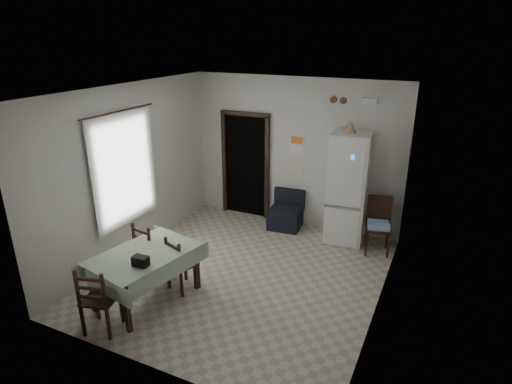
{
  "coord_description": "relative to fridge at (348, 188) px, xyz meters",
  "views": [
    {
      "loc": [
        2.73,
        -5.29,
        3.68
      ],
      "look_at": [
        0.0,
        0.5,
        1.25
      ],
      "focal_mm": 30.0,
      "sensor_mm": 36.0,
      "label": 1
    }
  ],
  "objects": [
    {
      "name": "window_recess",
      "position": [
        -3.31,
        -2.13,
        0.53
      ],
      "size": [
        0.1,
        1.2,
        1.6
      ],
      "primitive_type": "cube",
      "color": "silver",
      "rests_on": "ground"
    },
    {
      "name": "dining_chair_near_head",
      "position": [
        -2.2,
        -3.89,
        -0.54
      ],
      "size": [
        0.5,
        0.5,
        0.96
      ],
      "primitive_type": null,
      "rotation": [
        0.0,
        0.0,
        3.4
      ],
      "color": "black",
      "rests_on": "ground"
    },
    {
      "name": "emergency_light",
      "position": [
        0.19,
        0.28,
        1.53
      ],
      "size": [
        0.25,
        0.07,
        0.09
      ],
      "primitive_type": "cube",
      "color": "white",
      "rests_on": "ground"
    },
    {
      "name": "wall_back",
      "position": [
        -1.16,
        0.32,
        0.43
      ],
      "size": [
        4.2,
        0.02,
        2.9
      ],
      "primitive_type": null,
      "color": "silver",
      "rests_on": "ground"
    },
    {
      "name": "curtain",
      "position": [
        -3.2,
        -2.13,
        0.53
      ],
      "size": [
        0.02,
        1.45,
        1.85
      ],
      "primitive_type": "cube",
      "color": "white",
      "rests_on": "ground"
    },
    {
      "name": "tan_cone",
      "position": [
        -0.05,
        -0.01,
        1.12
      ],
      "size": [
        0.26,
        0.26,
        0.2
      ],
      "primitive_type": "cone",
      "rotation": [
        0.0,
        0.0,
        -0.06
      ],
      "color": "tan",
      "rests_on": "fridge"
    },
    {
      "name": "wall_left",
      "position": [
        -3.26,
        -1.93,
        0.43
      ],
      "size": [
        0.02,
        4.5,
        2.9
      ],
      "primitive_type": null,
      "color": "silver",
      "rests_on": "ground"
    },
    {
      "name": "navy_seat",
      "position": [
        -1.2,
        0.0,
        -0.65
      ],
      "size": [
        0.67,
        0.65,
        0.74
      ],
      "primitive_type": null,
      "rotation": [
        0.0,
        0.0,
        0.1
      ],
      "color": "black",
      "rests_on": "ground"
    },
    {
      "name": "corner_chair",
      "position": [
        0.63,
        -0.24,
        -0.53
      ],
      "size": [
        0.51,
        0.51,
        0.98
      ],
      "primitive_type": null,
      "rotation": [
        0.0,
        0.0,
        0.23
      ],
      "color": "black",
      "rests_on": "ground"
    },
    {
      "name": "dining_chair_far_left",
      "position": [
        -2.43,
        -2.56,
        -0.54
      ],
      "size": [
        0.47,
        0.47,
        0.95
      ],
      "primitive_type": null,
      "rotation": [
        0.0,
        0.0,
        2.98
      ],
      "color": "black",
      "rests_on": "ground"
    },
    {
      "name": "fridge",
      "position": [
        0.0,
        0.0,
        0.0
      ],
      "size": [
        0.72,
        0.72,
        2.04
      ],
      "primitive_type": null,
      "rotation": [
        0.0,
        0.0,
        0.09
      ],
      "color": "white",
      "rests_on": "ground"
    },
    {
      "name": "wall_right",
      "position": [
        0.94,
        -1.93,
        0.43
      ],
      "size": [
        0.02,
        4.5,
        2.9
      ],
      "primitive_type": null,
      "color": "silver",
      "rests_on": "ground"
    },
    {
      "name": "dining_table",
      "position": [
        -2.11,
        -3.11,
        -0.64
      ],
      "size": [
        1.22,
        1.61,
        0.75
      ],
      "primitive_type": null,
      "rotation": [
        0.0,
        0.0,
        -0.2
      ],
      "color": "#A4B99E",
      "rests_on": "ground"
    },
    {
      "name": "vent_right",
      "position": [
        -0.28,
        0.3,
        1.5
      ],
      "size": [
        0.12,
        0.03,
        0.12
      ],
      "primitive_type": "cylinder",
      "rotation": [
        1.57,
        0.0,
        0.0
      ],
      "color": "brown",
      "rests_on": "ground"
    },
    {
      "name": "wall_front",
      "position": [
        -1.16,
        -4.18,
        0.43
      ],
      "size": [
        4.2,
        0.02,
        2.9
      ],
      "primitive_type": null,
      "color": "silver",
      "rests_on": "ground"
    },
    {
      "name": "ceiling",
      "position": [
        -1.16,
        -1.93,
        1.88
      ],
      "size": [
        4.2,
        4.5,
        0.02
      ],
      "primitive_type": null,
      "color": "white",
      "rests_on": "ground"
    },
    {
      "name": "dining_chair_far_right",
      "position": [
        -1.79,
        -2.65,
        -0.59
      ],
      "size": [
        0.47,
        0.47,
        0.86
      ],
      "primitive_type": null,
      "rotation": [
        0.0,
        0.0,
        2.82
      ],
      "color": "black",
      "rests_on": "ground"
    },
    {
      "name": "vent_left",
      "position": [
        -0.46,
        0.3,
        1.5
      ],
      "size": [
        0.12,
        0.03,
        0.12
      ],
      "primitive_type": "cylinder",
      "rotation": [
        1.57,
        0.0,
        0.0
      ],
      "color": "brown",
      "rests_on": "ground"
    },
    {
      "name": "black_bag",
      "position": [
        -1.92,
        -3.4,
        -0.2
      ],
      "size": [
        0.22,
        0.14,
        0.14
      ],
      "primitive_type": "cube",
      "rotation": [
        0.0,
        0.0,
        0.06
      ],
      "color": "black",
      "rests_on": "dining_table"
    },
    {
      "name": "curtain_rod",
      "position": [
        -3.19,
        -2.13,
        1.48
      ],
      "size": [
        0.02,
        1.6,
        0.02
      ],
      "primitive_type": "cylinder",
      "rotation": [
        1.57,
        0.0,
        0.0
      ],
      "color": "black",
      "rests_on": "ground"
    },
    {
      "name": "calendar_image",
      "position": [
        -1.11,
        0.3,
        0.7
      ],
      "size": [
        0.24,
        0.01,
        0.14
      ],
      "primitive_type": "cube",
      "color": "orange",
      "rests_on": "ground"
    },
    {
      "name": "doorway",
      "position": [
        -2.21,
        0.52,
        0.04
      ],
      "size": [
        1.06,
        0.52,
        2.22
      ],
      "color": "black",
      "rests_on": "ground"
    },
    {
      "name": "light_switch",
      "position": [
        -1.01,
        0.31,
        0.08
      ],
      "size": [
        0.08,
        0.02,
        0.12
      ],
      "primitive_type": "cube",
      "color": "beige",
      "rests_on": "ground"
    },
    {
      "name": "calendar",
      "position": [
        -1.11,
        0.31,
        0.6
      ],
      "size": [
        0.28,
        0.02,
        0.4
      ],
      "primitive_type": "cube",
      "color": "white",
      "rests_on": "ground"
    },
    {
      "name": "ground",
      "position": [
        -1.16,
        -1.93,
        -1.02
      ],
      "size": [
        4.5,
        4.5,
        0.0
      ],
      "primitive_type": "plane",
      "color": "#BAB298",
      "rests_on": "ground"
    }
  ]
}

